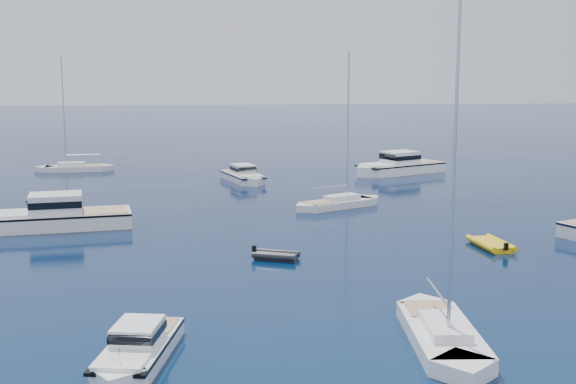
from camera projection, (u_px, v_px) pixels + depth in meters
ground at (319, 313)px, 35.43m from camera, size 400.00×400.00×0.00m
motor_cruiser_near at (138, 361)px, 29.70m from camera, size 3.46×7.64×1.93m
motor_cruiser_centre at (53, 228)px, 54.17m from camera, size 12.55×5.81×3.17m
motor_cruiser_distant at (398, 174)px, 81.89m from camera, size 12.05×8.68×3.08m
motor_cruiser_horizon at (244, 181)px, 76.26m from camera, size 5.07×8.70×2.18m
sailboat_fore at (442, 343)px, 31.67m from camera, size 3.18×10.25×14.87m
sailboat_centre at (338, 207)px, 62.28m from camera, size 8.91×6.46×13.13m
sailboat_far_l at (75, 171)px, 83.92m from camera, size 9.11×3.12×13.14m
tender_yellow at (491, 247)px, 48.40m from camera, size 2.61×4.20×0.95m
tender_grey_near at (276, 259)px, 45.41m from camera, size 3.19×2.52×0.95m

